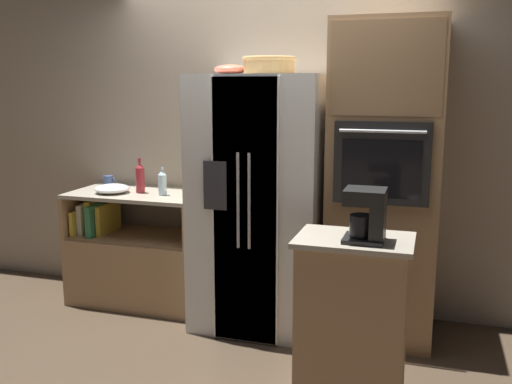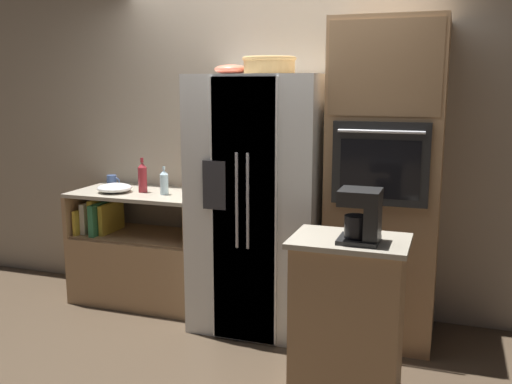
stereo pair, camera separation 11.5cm
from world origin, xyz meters
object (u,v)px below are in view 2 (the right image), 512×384
(wall_oven, at_px, (385,183))
(fruit_bowl, at_px, (231,69))
(refrigerator, at_px, (262,202))
(bottle_tall, at_px, (143,177))
(mug, at_px, (112,181))
(wicker_basket, at_px, (269,65))
(mixing_bowl, at_px, (115,188))
(bottle_short, at_px, (195,180))
(bottle_wide, at_px, (164,182))
(coffee_maker, at_px, (364,214))

(wall_oven, xyz_separation_m, fruit_bowl, (-1.10, -0.11, 0.78))
(refrigerator, xyz_separation_m, wall_oven, (0.88, 0.07, 0.18))
(bottle_tall, xyz_separation_m, mug, (-0.35, 0.09, -0.07))
(wicker_basket, relative_size, mixing_bowl, 1.36)
(bottle_short, bearing_deg, wall_oven, -6.39)
(wicker_basket, xyz_separation_m, bottle_tall, (-1.11, 0.11, -0.87))
(wicker_basket, relative_size, bottle_tall, 1.35)
(refrigerator, xyz_separation_m, bottle_wide, (-0.84, 0.05, 0.10))
(fruit_bowl, xyz_separation_m, mixing_bowl, (-1.04, 0.05, -0.93))
(wall_oven, relative_size, wicker_basket, 5.82)
(bottle_short, distance_m, mixing_bowl, 0.65)
(wicker_basket, relative_size, fruit_bowl, 1.60)
(wall_oven, distance_m, mixing_bowl, 2.15)
(fruit_bowl, relative_size, bottle_wide, 1.06)
(wicker_basket, distance_m, bottle_wide, 1.27)
(bottle_wide, xyz_separation_m, mug, (-0.56, 0.12, -0.05))
(fruit_bowl, height_order, mixing_bowl, fruit_bowl)
(refrigerator, height_order, bottle_short, refrigerator)
(refrigerator, relative_size, coffee_maker, 6.41)
(mug, bearing_deg, bottle_short, 4.88)
(wicker_basket, distance_m, bottle_short, 1.18)
(wall_oven, distance_m, coffee_maker, 0.99)
(fruit_bowl, distance_m, bottle_short, 1.01)
(wicker_basket, relative_size, mug, 3.20)
(wall_oven, relative_size, mixing_bowl, 7.93)
(wall_oven, xyz_separation_m, bottle_short, (-1.54, 0.17, -0.09))
(wall_oven, relative_size, fruit_bowl, 9.31)
(mixing_bowl, bearing_deg, bottle_short, 20.75)
(wicker_basket, xyz_separation_m, bottle_short, (-0.72, 0.26, -0.90))
(bottle_tall, distance_m, bottle_wide, 0.22)
(refrigerator, xyz_separation_m, mug, (-1.40, 0.18, 0.05))
(refrigerator, bearing_deg, fruit_bowl, -170.16)
(bottle_tall, bearing_deg, mug, 165.66)
(wicker_basket, height_order, fruit_bowl, wicker_basket)
(bottle_short, height_order, bottle_wide, bottle_wide)
(refrigerator, relative_size, bottle_tall, 6.59)
(bottle_tall, distance_m, mixing_bowl, 0.25)
(wall_oven, xyz_separation_m, wicker_basket, (-0.82, -0.09, 0.81))
(fruit_bowl, height_order, bottle_short, fruit_bowl)
(wicker_basket, distance_m, bottle_tall, 1.42)
(refrigerator, bearing_deg, mug, 172.73)
(bottle_short, relative_size, bottle_wide, 0.92)
(bottle_wide, bearing_deg, coffee_maker, -29.59)
(mug, bearing_deg, fruit_bowl, -10.51)
(bottle_short, distance_m, mug, 0.74)
(bottle_tall, xyz_separation_m, bottle_wide, (0.21, -0.04, -0.02))
(bottle_short, height_order, mixing_bowl, bottle_short)
(bottle_wide, bearing_deg, fruit_bowl, -8.69)
(fruit_bowl, relative_size, mixing_bowl, 0.85)
(wall_oven, xyz_separation_m, mixing_bowl, (-2.15, -0.06, -0.15))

